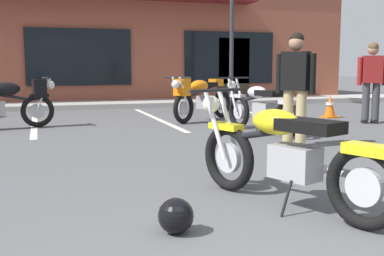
% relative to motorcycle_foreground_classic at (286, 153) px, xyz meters
% --- Properties ---
extents(ground_plane, '(80.00, 80.00, 0.00)m').
position_rel_motorcycle_foreground_classic_xyz_m(ground_plane, '(-0.76, 1.91, -0.46)').
color(ground_plane, '#515154').
extents(sidewalk_kerb, '(22.00, 1.80, 0.14)m').
position_rel_motorcycle_foreground_classic_xyz_m(sidewalk_kerb, '(-0.76, 10.55, -0.39)').
color(sidewalk_kerb, '#A8A59E').
rests_on(sidewalk_kerb, ground_plane).
extents(brick_storefront_building, '(18.26, 6.58, 4.05)m').
position_rel_motorcycle_foreground_classic_xyz_m(brick_storefront_building, '(-0.76, 14.18, 1.57)').
color(brick_storefront_building, brown).
rests_on(brick_storefront_building, ground_plane).
extents(painted_stall_lines, '(8.04, 4.80, 0.01)m').
position_rel_motorcycle_foreground_classic_xyz_m(painted_stall_lines, '(-0.76, 6.95, -0.46)').
color(painted_stall_lines, silver).
rests_on(painted_stall_lines, ground_plane).
extents(motorcycle_foreground_classic, '(1.06, 2.01, 0.98)m').
position_rel_motorcycle_foreground_classic_xyz_m(motorcycle_foreground_classic, '(0.00, 0.00, 0.00)').
color(motorcycle_foreground_classic, black).
rests_on(motorcycle_foreground_classic, ground_plane).
extents(motorcycle_black_cruiser, '(2.10, 0.78, 0.98)m').
position_rel_motorcycle_foreground_classic_xyz_m(motorcycle_black_cruiser, '(-2.60, 6.10, 0.07)').
color(motorcycle_black_cruiser, black).
rests_on(motorcycle_black_cruiser, ground_plane).
extents(motorcycle_green_cafe_racer, '(1.81, 1.44, 0.98)m').
position_rel_motorcycle_foreground_classic_xyz_m(motorcycle_green_cafe_racer, '(1.37, 6.27, 0.07)').
color(motorcycle_green_cafe_racer, black).
rests_on(motorcycle_green_cafe_racer, ground_plane).
extents(motorcycle_orange_scrambler, '(0.80, 2.09, 0.98)m').
position_rel_motorcycle_foreground_classic_xyz_m(motorcycle_orange_scrambler, '(1.81, 4.20, 0.00)').
color(motorcycle_orange_scrambler, black).
rests_on(motorcycle_orange_scrambler, ground_plane).
extents(person_in_black_shirt, '(0.46, 0.53, 1.68)m').
position_rel_motorcycle_foreground_classic_xyz_m(person_in_black_shirt, '(1.60, 2.65, 0.49)').
color(person_in_black_shirt, black).
rests_on(person_in_black_shirt, ground_plane).
extents(person_in_shorts_foreground, '(0.59, 0.39, 1.68)m').
position_rel_motorcycle_foreground_classic_xyz_m(person_in_shorts_foreground, '(4.60, 4.76, 0.49)').
color(person_in_shorts_foreground, black).
rests_on(person_in_shorts_foreground, ground_plane).
extents(helmet_on_pavement, '(0.26, 0.26, 0.26)m').
position_rel_motorcycle_foreground_classic_xyz_m(helmet_on_pavement, '(-1.07, -0.35, -0.33)').
color(helmet_on_pavement, black).
rests_on(helmet_on_pavement, ground_plane).
extents(traffic_cone, '(0.34, 0.34, 0.53)m').
position_rel_motorcycle_foreground_classic_xyz_m(traffic_cone, '(4.44, 5.98, -0.20)').
color(traffic_cone, orange).
rests_on(traffic_cone, ground_plane).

